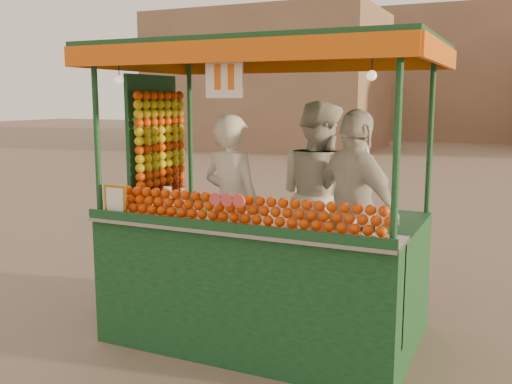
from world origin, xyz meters
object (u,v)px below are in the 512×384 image
at_px(juice_cart, 255,246).
at_px(vendor_right, 355,211).
at_px(vendor_middle, 319,196).
at_px(vendor_left, 232,206).

bearing_deg(juice_cart, vendor_right, 22.12).
distance_m(juice_cart, vendor_right, 0.98).
bearing_deg(vendor_right, juice_cart, 56.60).
relative_size(vendor_middle, vendor_right, 1.04).
relative_size(vendor_left, vendor_middle, 0.94).
height_order(vendor_left, vendor_middle, vendor_middle).
relative_size(vendor_left, vendor_right, 0.97).
height_order(juice_cart, vendor_left, juice_cart).
bearing_deg(vendor_middle, juice_cart, 95.85).
xyz_separation_m(vendor_left, vendor_middle, (0.69, 0.58, 0.06)).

